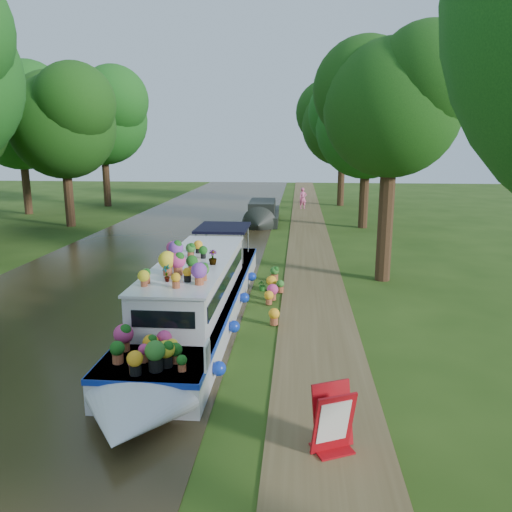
# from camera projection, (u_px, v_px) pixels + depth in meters

# --- Properties ---
(ground) EXTENTS (100.00, 100.00, 0.00)m
(ground) POSITION_uv_depth(u_px,v_px,m) (278.00, 302.00, 16.28)
(ground) COLOR #233F0F
(ground) RESTS_ON ground
(canal_water) EXTENTS (10.00, 100.00, 0.02)m
(canal_water) POSITION_uv_depth(u_px,v_px,m) (100.00, 297.00, 16.78)
(canal_water) COLOR black
(canal_water) RESTS_ON ground
(towpath) EXTENTS (2.20, 100.00, 0.03)m
(towpath) POSITION_uv_depth(u_px,v_px,m) (315.00, 302.00, 16.18)
(towpath) COLOR brown
(towpath) RESTS_ON ground
(plant_boat) EXTENTS (2.29, 13.52, 2.27)m
(plant_boat) POSITION_uv_depth(u_px,v_px,m) (196.00, 295.00, 14.17)
(plant_boat) COLOR silver
(plant_boat) RESTS_ON canal_water
(tree_near_overhang) EXTENTS (5.52, 5.28, 8.99)m
(tree_near_overhang) POSITION_uv_depth(u_px,v_px,m) (392.00, 98.00, 17.47)
(tree_near_overhang) COLOR black
(tree_near_overhang) RESTS_ON ground
(tree_near_mid) EXTENTS (6.90, 6.60, 9.40)m
(tree_near_mid) POSITION_uv_depth(u_px,v_px,m) (367.00, 119.00, 29.12)
(tree_near_mid) COLOR black
(tree_near_mid) RESTS_ON ground
(tree_near_far) EXTENTS (7.59, 7.26, 10.30)m
(tree_near_far) POSITION_uv_depth(u_px,v_px,m) (343.00, 117.00, 39.72)
(tree_near_far) COLOR black
(tree_near_far) RESTS_ON ground
(tree_far_c) EXTENTS (7.13, 6.82, 9.59)m
(tree_far_c) POSITION_uv_depth(u_px,v_px,m) (63.00, 118.00, 29.65)
(tree_far_c) COLOR black
(tree_far_c) RESTS_ON ground
(tree_far_d) EXTENTS (8.05, 7.70, 10.85)m
(tree_far_d) POSITION_uv_depth(u_px,v_px,m) (102.00, 112.00, 39.31)
(tree_far_d) COLOR black
(tree_far_d) RESTS_ON ground
(tree_far_h) EXTENTS (7.82, 7.48, 10.49)m
(tree_far_h) POSITION_uv_depth(u_px,v_px,m) (19.00, 112.00, 34.84)
(tree_far_h) COLOR black
(tree_far_h) RESTS_ON ground
(second_boat) EXTENTS (2.20, 7.24, 1.39)m
(second_boat) POSITION_uv_depth(u_px,v_px,m) (262.00, 214.00, 32.40)
(second_boat) COLOR black
(second_boat) RESTS_ON canal_water
(sandwich_board) EXTENTS (0.78, 0.81, 1.12)m
(sandwich_board) POSITION_uv_depth(u_px,v_px,m) (333.00, 423.00, 8.27)
(sandwich_board) COLOR #A20B13
(sandwich_board) RESTS_ON towpath
(pedestrian_pink) EXTENTS (0.70, 0.58, 1.63)m
(pedestrian_pink) POSITION_uv_depth(u_px,v_px,m) (303.00, 198.00, 38.84)
(pedestrian_pink) COLOR #CC5486
(pedestrian_pink) RESTS_ON towpath
(verge_plant) EXTENTS (0.47, 0.45, 0.41)m
(verge_plant) POSITION_uv_depth(u_px,v_px,m) (263.00, 285.00, 17.45)
(verge_plant) COLOR #216A1F
(verge_plant) RESTS_ON ground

